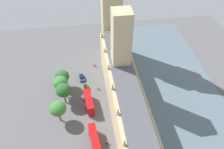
{
  "coord_description": "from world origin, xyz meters",
  "views": [
    {
      "loc": [
        10.88,
        53.28,
        71.52
      ],
      "look_at": [
        1.0,
        -13.89,
        9.33
      ],
      "focal_mm": 37.48,
      "sensor_mm": 36.0,
      "label": 1
    }
  ],
  "objects_px": {
    "car_blue_trailing": "(82,77)",
    "pedestrian_by_river_gate": "(107,143)",
    "pedestrian_corner": "(95,65)",
    "car_yellow_cab_leading": "(85,88)",
    "plane_tree_slot_11": "(61,83)",
    "street_lamp_slot_13": "(63,78)",
    "plane_tree_under_trees": "(58,109)",
    "double_decker_bus_opposite_hall": "(89,102)",
    "plane_tree_slot_10": "(63,90)",
    "plane_tree_slot_12": "(62,77)",
    "pedestrian_far_end": "(98,89)",
    "parliament_building": "(125,97)",
    "double_decker_bus_kerbside": "(95,139)"
  },
  "relations": [
    {
      "from": "pedestrian_by_river_gate",
      "to": "pedestrian_far_end",
      "type": "distance_m",
      "value": 25.99
    },
    {
      "from": "parliament_building",
      "to": "plane_tree_under_trees",
      "type": "relative_size",
      "value": 7.53
    },
    {
      "from": "car_blue_trailing",
      "to": "street_lamp_slot_13",
      "type": "distance_m",
      "value": 8.65
    },
    {
      "from": "car_blue_trailing",
      "to": "plane_tree_under_trees",
      "type": "xyz_separation_m",
      "value": [
        8.93,
        21.26,
        5.76
      ]
    },
    {
      "from": "plane_tree_under_trees",
      "to": "street_lamp_slot_13",
      "type": "distance_m",
      "value": 18.99
    },
    {
      "from": "pedestrian_by_river_gate",
      "to": "street_lamp_slot_13",
      "type": "bearing_deg",
      "value": 177.24
    },
    {
      "from": "car_blue_trailing",
      "to": "pedestrian_far_end",
      "type": "xyz_separation_m",
      "value": [
        -6.65,
        7.76,
        -0.2
      ]
    },
    {
      "from": "car_yellow_cab_leading",
      "to": "plane_tree_slot_10",
      "type": "xyz_separation_m",
      "value": [
        8.34,
        6.16,
        6.2
      ]
    },
    {
      "from": "double_decker_bus_kerbside",
      "to": "street_lamp_slot_13",
      "type": "height_order",
      "value": "street_lamp_slot_13"
    },
    {
      "from": "car_blue_trailing",
      "to": "pedestrian_by_river_gate",
      "type": "distance_m",
      "value": 34.44
    },
    {
      "from": "double_decker_bus_opposite_hall",
      "to": "plane_tree_slot_12",
      "type": "xyz_separation_m",
      "value": [
        9.86,
        -12.31,
        3.4
      ]
    },
    {
      "from": "parliament_building",
      "to": "street_lamp_slot_13",
      "type": "height_order",
      "value": "parliament_building"
    },
    {
      "from": "double_decker_bus_opposite_hall",
      "to": "pedestrian_by_river_gate",
      "type": "distance_m",
      "value": 18.27
    },
    {
      "from": "plane_tree_slot_12",
      "to": "pedestrian_by_river_gate",
      "type": "bearing_deg",
      "value": 116.07
    },
    {
      "from": "car_yellow_cab_leading",
      "to": "street_lamp_slot_13",
      "type": "bearing_deg",
      "value": -28.57
    },
    {
      "from": "car_blue_trailing",
      "to": "pedestrian_corner",
      "type": "relative_size",
      "value": 2.84
    },
    {
      "from": "plane_tree_slot_12",
      "to": "pedestrian_far_end",
      "type": "bearing_deg",
      "value": 164.94
    },
    {
      "from": "car_blue_trailing",
      "to": "plane_tree_slot_12",
      "type": "height_order",
      "value": "plane_tree_slot_12"
    },
    {
      "from": "plane_tree_slot_10",
      "to": "pedestrian_by_river_gate",
      "type": "bearing_deg",
      "value": 123.7
    },
    {
      "from": "car_yellow_cab_leading",
      "to": "pedestrian_corner",
      "type": "relative_size",
      "value": 2.76
    },
    {
      "from": "plane_tree_under_trees",
      "to": "plane_tree_slot_11",
      "type": "height_order",
      "value": "plane_tree_slot_11"
    },
    {
      "from": "plane_tree_slot_11",
      "to": "pedestrian_far_end",
      "type": "bearing_deg",
      "value": -176.62
    },
    {
      "from": "car_blue_trailing",
      "to": "double_decker_bus_kerbside",
      "type": "relative_size",
      "value": 0.45
    },
    {
      "from": "pedestrian_corner",
      "to": "car_yellow_cab_leading",
      "type": "bearing_deg",
      "value": 1.9
    },
    {
      "from": "parliament_building",
      "to": "pedestrian_corner",
      "type": "relative_size",
      "value": 40.79
    },
    {
      "from": "double_decker_bus_opposite_hall",
      "to": "pedestrian_by_river_gate",
      "type": "xyz_separation_m",
      "value": [
        -4.75,
        17.54,
        -1.87
      ]
    },
    {
      "from": "double_decker_bus_opposite_hall",
      "to": "pedestrian_corner",
      "type": "distance_m",
      "value": 24.21
    },
    {
      "from": "car_yellow_cab_leading",
      "to": "plane_tree_slot_11",
      "type": "relative_size",
      "value": 0.48
    },
    {
      "from": "parliament_building",
      "to": "car_yellow_cab_leading",
      "type": "bearing_deg",
      "value": -47.08
    },
    {
      "from": "plane_tree_under_trees",
      "to": "street_lamp_slot_13",
      "type": "height_order",
      "value": "plane_tree_under_trees"
    },
    {
      "from": "car_blue_trailing",
      "to": "plane_tree_slot_12",
      "type": "bearing_deg",
      "value": 20.59
    },
    {
      "from": "plane_tree_slot_10",
      "to": "double_decker_bus_opposite_hall",
      "type": "bearing_deg",
      "value": 160.01
    },
    {
      "from": "plane_tree_under_trees",
      "to": "plane_tree_slot_10",
      "type": "relative_size",
      "value": 0.96
    },
    {
      "from": "plane_tree_slot_11",
      "to": "plane_tree_under_trees",
      "type": "bearing_deg",
      "value": 86.17
    },
    {
      "from": "plane_tree_under_trees",
      "to": "pedestrian_corner",
      "type": "bearing_deg",
      "value": -118.17
    },
    {
      "from": "car_blue_trailing",
      "to": "double_decker_bus_opposite_hall",
      "type": "height_order",
      "value": "double_decker_bus_opposite_hall"
    },
    {
      "from": "pedestrian_by_river_gate",
      "to": "plane_tree_under_trees",
      "type": "bearing_deg",
      "value": -156.07
    },
    {
      "from": "plane_tree_slot_11",
      "to": "street_lamp_slot_13",
      "type": "height_order",
      "value": "plane_tree_slot_11"
    },
    {
      "from": "plane_tree_slot_10",
      "to": "street_lamp_slot_13",
      "type": "distance_m",
      "value": 10.86
    },
    {
      "from": "double_decker_bus_opposite_hall",
      "to": "car_yellow_cab_leading",
      "type": "bearing_deg",
      "value": -90.97
    },
    {
      "from": "pedestrian_by_river_gate",
      "to": "plane_tree_slot_12",
      "type": "distance_m",
      "value": 33.65
    },
    {
      "from": "pedestrian_corner",
      "to": "double_decker_bus_opposite_hall",
      "type": "bearing_deg",
      "value": 11.53
    },
    {
      "from": "double_decker_bus_kerbside",
      "to": "plane_tree_slot_10",
      "type": "distance_m",
      "value": 22.82
    },
    {
      "from": "pedestrian_far_end",
      "to": "plane_tree_slot_11",
      "type": "bearing_deg",
      "value": -105.58
    },
    {
      "from": "car_blue_trailing",
      "to": "car_yellow_cab_leading",
      "type": "distance_m",
      "value": 6.83
    },
    {
      "from": "parliament_building",
      "to": "pedestrian_corner",
      "type": "distance_m",
      "value": 31.74
    },
    {
      "from": "pedestrian_by_river_gate",
      "to": "plane_tree_slot_11",
      "type": "distance_m",
      "value": 29.95
    },
    {
      "from": "car_blue_trailing",
      "to": "street_lamp_slot_13",
      "type": "xyz_separation_m",
      "value": [
        7.7,
        2.5,
        3.06
      ]
    },
    {
      "from": "street_lamp_slot_13",
      "to": "pedestrian_far_end",
      "type": "bearing_deg",
      "value": 159.86
    },
    {
      "from": "car_yellow_cab_leading",
      "to": "plane_tree_slot_11",
      "type": "bearing_deg",
      "value": 8.08
    }
  ]
}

